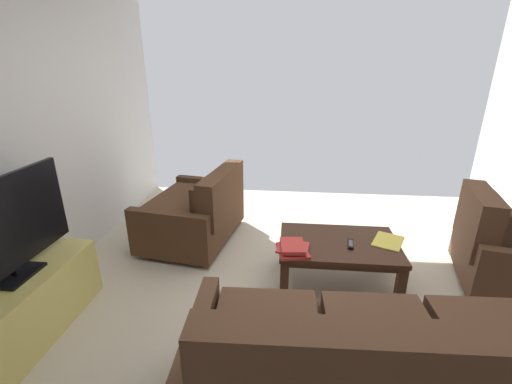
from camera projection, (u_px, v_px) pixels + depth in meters
name	position (u px, v px, depth m)	size (l,w,h in m)	color
ground_plane	(317.00, 303.00, 2.84)	(4.84, 5.25, 0.01)	beige
wall_right	(4.00, 127.00, 2.57)	(0.12, 5.25, 2.82)	silver
sofa_main	(387.00, 375.00, 1.74)	(2.09, 0.92, 0.90)	black
loveseat_near	(198.00, 211.00, 3.75)	(1.03, 1.28, 0.83)	black
coffee_table	(338.00, 248.00, 2.97)	(1.01, 0.67, 0.42)	#3D2316
tv_stand	(26.00, 305.00, 2.45)	(0.47, 1.12, 0.48)	#D8C666
flat_tv	(5.00, 229.00, 2.23)	(0.20, 1.11, 0.70)	black
armchair_side	(505.00, 251.00, 2.93)	(0.96, 1.05, 0.86)	black
book_stack	(293.00, 248.00, 2.77)	(0.28, 0.31, 0.07)	#C63833
tv_remote	(351.00, 244.00, 2.88)	(0.07, 0.16, 0.02)	black
loose_magazine	(388.00, 241.00, 2.95)	(0.22, 0.30, 0.01)	#E0CC4C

